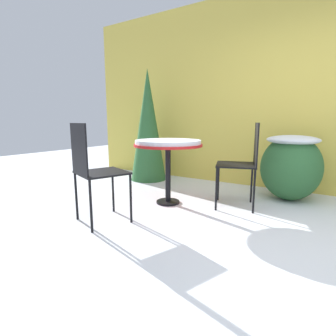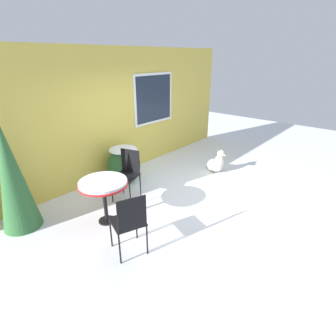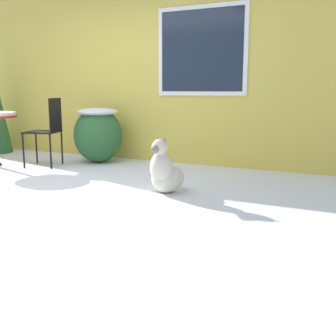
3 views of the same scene
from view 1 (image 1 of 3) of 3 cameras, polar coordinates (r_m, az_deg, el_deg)
ground_plane at (r=2.24m, az=25.91°, el=-17.96°), size 16.00×16.00×0.00m
house_wall at (r=4.21m, az=31.92°, el=14.73°), size 8.00×0.10×2.89m
shrub_left at (r=3.73m, az=25.18°, el=0.54°), size 0.75×0.73×0.84m
evergreen_bush at (r=4.55m, az=-4.38°, el=9.16°), size 0.61×0.61×1.88m
patio_table at (r=3.19m, az=0.00°, el=4.54°), size 0.83×0.83×0.79m
patio_chair_near_table at (r=3.19m, az=16.08°, el=1.64°), size 0.56×0.56×1.00m
patio_chair_far_side at (r=2.66m, az=-15.88°, el=0.03°), size 0.58×0.58×1.00m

